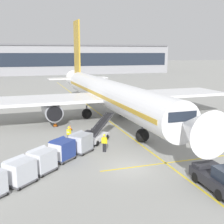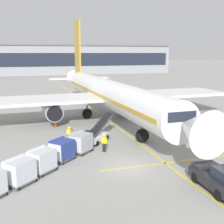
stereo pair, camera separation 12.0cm
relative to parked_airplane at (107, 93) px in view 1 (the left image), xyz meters
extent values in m
plane|color=gray|center=(-3.47, -17.82, -3.65)|extent=(600.00, 600.00, 0.00)
cylinder|color=white|center=(0.02, -0.87, 0.08)|extent=(4.59, 36.21, 3.65)
cube|color=gold|center=(0.02, -0.87, 0.08)|extent=(4.59, 34.76, 0.44)
cone|color=white|center=(0.54, -20.75, 0.08)|extent=(3.56, 3.74, 3.47)
cone|color=white|center=(-0.52, 20.11, 0.36)|extent=(3.26, 5.92, 3.10)
cube|color=white|center=(-9.31, -0.20, -0.47)|extent=(17.34, 7.67, 0.36)
cylinder|color=#93969E|center=(-7.81, -0.89, -1.78)|extent=(2.39, 4.75, 2.26)
cylinder|color=black|center=(-7.75, -3.29, -1.78)|extent=(1.93, 0.17, 1.92)
cube|color=white|center=(9.31, 0.28, -0.47)|extent=(17.34, 7.67, 0.36)
cylinder|color=#93969E|center=(7.85, -0.48, -1.78)|extent=(2.39, 4.75, 2.26)
cylinder|color=black|center=(7.91, -2.88, -1.78)|extent=(1.93, 0.17, 1.92)
cube|color=gold|center=(-0.49, 18.65, 6.23)|extent=(0.39, 4.34, 10.84)
cube|color=white|center=(-0.48, 18.36, 0.63)|extent=(11.74, 3.19, 0.20)
cube|color=#1E2633|center=(0.47, -18.19, 0.63)|extent=(2.60, 1.71, 0.80)
cylinder|color=#47474C|center=(0.30, -11.70, -2.34)|extent=(0.22, 0.22, 1.18)
sphere|color=black|center=(0.30, -11.70, -2.93)|extent=(1.45, 1.45, 1.45)
cylinder|color=#47474C|center=(-2.76, 0.87, -2.34)|extent=(0.22, 0.22, 1.18)
sphere|color=black|center=(-2.76, 0.87, -2.93)|extent=(1.45, 1.45, 1.45)
cylinder|color=#47474C|center=(2.71, 1.01, -2.34)|extent=(0.22, 0.22, 1.18)
sphere|color=black|center=(2.71, 1.01, -2.93)|extent=(1.45, 1.45, 1.45)
cube|color=silver|center=(-4.33, -10.13, -3.15)|extent=(3.45, 3.61, 0.44)
cube|color=black|center=(-5.22, -10.60, -2.58)|extent=(0.82, 0.82, 0.70)
cylinder|color=#333338|center=(-4.77, -10.09, -2.53)|extent=(0.08, 0.08, 0.80)
cube|color=silver|center=(-3.49, -9.17, -2.12)|extent=(3.98, 4.34, 1.77)
cube|color=black|center=(-3.49, -9.17, -2.03)|extent=(3.78, 4.14, 1.62)
cube|color=#333338|center=(-3.16, -9.46, -2.00)|extent=(3.30, 3.73, 1.81)
cube|color=#333338|center=(-3.82, -8.88, -2.00)|extent=(3.30, 3.73, 1.81)
cylinder|color=black|center=(-2.99, -9.73, -3.37)|extent=(0.52, 0.55, 0.56)
cylinder|color=black|center=(-4.10, -8.75, -3.37)|extent=(0.52, 0.55, 0.56)
cylinder|color=black|center=(-4.57, -11.51, -3.37)|extent=(0.52, 0.55, 0.56)
cylinder|color=black|center=(-5.67, -10.54, -3.37)|extent=(0.52, 0.55, 0.56)
cube|color=#515156|center=(-6.46, -12.85, -3.44)|extent=(2.56, 2.53, 0.12)
cylinder|color=#4C4C51|center=(-7.46, -13.75, -3.45)|extent=(0.57, 0.52, 0.07)
cube|color=#9EA3AD|center=(-6.46, -12.85, -2.63)|extent=(2.42, 2.38, 1.50)
cube|color=#9EA3AD|center=(-6.73, -12.55, -2.11)|extent=(1.93, 1.85, 0.74)
cube|color=silver|center=(-7.18, -13.50, -2.63)|extent=(0.98, 1.09, 1.38)
sphere|color=black|center=(-7.51, -12.88, -3.50)|extent=(0.30, 0.30, 0.30)
sphere|color=black|center=(-6.60, -13.89, -3.50)|extent=(0.30, 0.30, 0.30)
sphere|color=black|center=(-6.32, -11.81, -3.50)|extent=(0.30, 0.30, 0.30)
sphere|color=black|center=(-5.41, -12.83, -3.50)|extent=(0.30, 0.30, 0.30)
cube|color=#515156|center=(-8.44, -14.38, -3.44)|extent=(2.56, 2.53, 0.12)
cylinder|color=#4C4C51|center=(-9.44, -15.28, -3.45)|extent=(0.57, 0.52, 0.07)
cube|color=navy|center=(-8.44, -14.38, -2.63)|extent=(2.42, 2.38, 1.50)
cube|color=navy|center=(-8.71, -14.08, -2.11)|extent=(1.93, 1.85, 0.74)
cube|color=silver|center=(-9.16, -15.03, -2.63)|extent=(0.98, 1.09, 1.38)
sphere|color=black|center=(-9.49, -14.41, -3.50)|extent=(0.30, 0.30, 0.30)
sphere|color=black|center=(-8.58, -15.42, -3.50)|extent=(0.30, 0.30, 0.30)
sphere|color=black|center=(-8.29, -13.34, -3.50)|extent=(0.30, 0.30, 0.30)
sphere|color=black|center=(-7.39, -14.36, -3.50)|extent=(0.30, 0.30, 0.30)
cube|color=#515156|center=(-10.31, -16.48, -3.44)|extent=(2.56, 2.53, 0.12)
cylinder|color=#4C4C51|center=(-11.32, -17.38, -3.45)|extent=(0.57, 0.52, 0.07)
cube|color=silver|center=(-10.31, -16.48, -2.63)|extent=(2.42, 2.38, 1.50)
cube|color=silver|center=(-10.59, -16.17, -2.11)|extent=(1.93, 1.85, 0.74)
cube|color=silver|center=(-11.03, -17.12, -2.63)|extent=(0.98, 1.09, 1.38)
sphere|color=black|center=(-11.36, -16.50, -3.50)|extent=(0.30, 0.30, 0.30)
sphere|color=black|center=(-10.46, -17.52, -3.50)|extent=(0.30, 0.30, 0.30)
sphere|color=black|center=(-10.17, -15.44, -3.50)|extent=(0.30, 0.30, 0.30)
sphere|color=black|center=(-9.26, -16.45, -3.50)|extent=(0.30, 0.30, 0.30)
cube|color=#515156|center=(-11.98, -18.16, -3.44)|extent=(2.56, 2.53, 0.12)
cylinder|color=#4C4C51|center=(-12.98, -19.06, -3.45)|extent=(0.57, 0.52, 0.07)
cube|color=silver|center=(-11.98, -18.16, -2.63)|extent=(2.42, 2.38, 1.50)
cube|color=silver|center=(-12.25, -17.85, -2.11)|extent=(1.93, 1.85, 0.74)
cube|color=silver|center=(-12.70, -18.80, -2.63)|extent=(0.98, 1.09, 1.38)
sphere|color=black|center=(-13.03, -18.19, -3.50)|extent=(0.30, 0.30, 0.30)
sphere|color=black|center=(-12.12, -19.20, -3.50)|extent=(0.30, 0.30, 0.30)
sphere|color=black|center=(-11.83, -17.12, -3.50)|extent=(0.30, 0.30, 0.30)
sphere|color=black|center=(-10.93, -18.13, -3.50)|extent=(0.30, 0.30, 0.30)
sphere|color=black|center=(-12.89, -19.67, -3.50)|extent=(0.30, 0.30, 0.30)
cube|color=#232328|center=(1.01, -23.17, -2.97)|extent=(2.22, 4.45, 0.70)
cube|color=#28282D|center=(1.06, -21.52, -2.50)|extent=(1.81, 1.02, 0.24)
cylinder|color=black|center=(1.97, -21.83, -3.27)|extent=(0.30, 0.77, 0.76)
cylinder|color=black|center=(0.13, -21.78, -3.27)|extent=(0.30, 0.77, 0.76)
cylinder|color=black|center=(0.05, -24.51, -3.27)|extent=(0.30, 0.77, 0.76)
cylinder|color=#333847|center=(-6.98, -9.56, -3.22)|extent=(0.15, 0.15, 0.86)
cylinder|color=#333847|center=(-7.11, -9.43, -3.22)|extent=(0.15, 0.15, 0.86)
cube|color=yellow|center=(-7.04, -9.50, -2.50)|extent=(0.44, 0.44, 0.58)
cube|color=white|center=(-7.13, -9.59, -2.50)|extent=(0.25, 0.24, 0.08)
sphere|color=beige|center=(-7.04, -9.50, -2.09)|extent=(0.21, 0.21, 0.21)
sphere|color=yellow|center=(-7.04, -9.50, -2.02)|extent=(0.23, 0.23, 0.23)
cylinder|color=yellow|center=(-6.87, -9.66, -2.55)|extent=(0.09, 0.09, 0.56)
cylinder|color=yellow|center=(-7.22, -9.33, -2.55)|extent=(0.09, 0.09, 0.56)
cylinder|color=black|center=(-4.42, -13.36, -3.22)|extent=(0.15, 0.15, 0.86)
cylinder|color=black|center=(-4.27, -13.46, -3.22)|extent=(0.15, 0.15, 0.86)
cube|color=yellow|center=(-4.35, -13.41, -2.50)|extent=(0.45, 0.41, 0.58)
cube|color=white|center=(-4.28, -13.30, -2.50)|extent=(0.29, 0.19, 0.08)
sphere|color=tan|center=(-4.35, -13.41, -2.09)|extent=(0.21, 0.21, 0.21)
sphere|color=yellow|center=(-4.35, -13.41, -2.02)|extent=(0.23, 0.23, 0.23)
cylinder|color=yellow|center=(-4.55, -13.28, -2.55)|extent=(0.09, 0.09, 0.56)
cylinder|color=yellow|center=(-4.14, -13.54, -2.55)|extent=(0.09, 0.09, 0.56)
cube|color=black|center=(-7.59, -2.16, -3.63)|extent=(0.65, 0.65, 0.05)
cone|color=orange|center=(-7.59, -2.16, -3.26)|extent=(0.52, 0.52, 0.69)
cylinder|color=white|center=(-7.59, -2.16, -3.22)|extent=(0.29, 0.29, 0.08)
cube|color=black|center=(-6.11, -4.56, -3.63)|extent=(0.54, 0.54, 0.05)
cone|color=orange|center=(-6.11, -4.56, -3.32)|extent=(0.43, 0.43, 0.57)
cylinder|color=white|center=(-6.11, -4.56, -3.29)|extent=(0.24, 0.24, 0.07)
cube|color=yellow|center=(-0.18, -0.87, -3.65)|extent=(0.20, 110.00, 0.01)
cube|color=yellow|center=(0.02, -17.74, -3.65)|extent=(12.00, 0.20, 0.01)
cube|color=#939399|center=(4.78, 93.29, 2.41)|extent=(100.86, 17.62, 12.13)
cube|color=#1E2633|center=(4.78, 84.43, 2.72)|extent=(97.84, 0.10, 5.46)
cube|color=slate|center=(4.78, 91.53, 8.83)|extent=(99.85, 14.98, 0.70)
camera|label=1|loc=(-11.64, -38.50, 5.58)|focal=46.43mm
camera|label=2|loc=(-11.53, -38.54, 5.58)|focal=46.43mm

